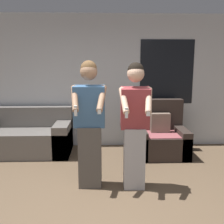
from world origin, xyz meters
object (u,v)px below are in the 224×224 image
at_px(couch, 26,137).
at_px(armchair, 160,137).
at_px(person_right, 135,125).
at_px(person_left, 90,124).

bearing_deg(couch, armchair, -3.25).
distance_m(armchair, person_right, 1.63).
bearing_deg(person_right, person_left, 173.68).
xyz_separation_m(armchair, person_right, (-0.66, -1.37, 0.57)).
height_order(person_left, person_right, person_left).
xyz_separation_m(couch, person_left, (1.32, -1.45, 0.60)).
bearing_deg(armchair, couch, 176.75).
relative_size(couch, person_right, 1.00).
bearing_deg(person_right, couch, 141.80).
bearing_deg(person_left, person_right, -6.32).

